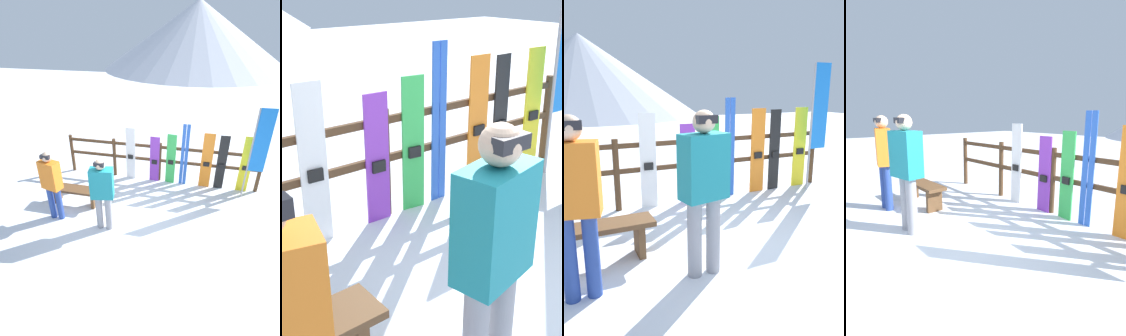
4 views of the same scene
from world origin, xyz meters
The scene contains 14 objects.
ground_plane centered at (0.00, 0.00, 0.00)m, with size 40.00×40.00×0.00m, color white.
mountain_backdrop centered at (0.00, 24.12, 3.00)m, with size 18.00×18.00×6.00m.
fence centered at (0.00, 2.12, 0.70)m, with size 5.46×0.10×1.17m.
bench centered at (-1.88, 0.52, 0.34)m, with size 1.34×0.36×0.46m.
person_orange centered at (-2.07, -0.09, 1.00)m, with size 0.49×0.34×1.73m.
person_teal centered at (-0.86, -0.17, 1.00)m, with size 0.52×0.35×1.74m.
snowboard_white centered at (-0.83, 2.07, 0.78)m, with size 0.27×0.07×1.57m.
snowboard_purple centered at (-0.14, 2.07, 0.68)m, with size 0.27×0.06×1.37m.
snowboard_green centered at (0.32, 2.07, 0.74)m, with size 0.26×0.08×1.48m.
ski_pair_blue centered at (0.68, 2.07, 0.90)m, with size 0.20×0.02×1.79m.
snowboard_orange centered at (1.29, 2.07, 0.79)m, with size 0.30×0.05×1.59m.
snowboard_black_stripe centered at (1.68, 2.07, 0.78)m, with size 0.25×0.07×1.56m.
snowboard_yellow centered at (2.29, 2.07, 0.79)m, with size 0.28×0.07×1.59m.
rental_flag centered at (2.40, 1.76, 1.47)m, with size 0.40×0.04×2.41m.
Camera 3 is at (-2.18, -3.06, 1.92)m, focal length 35.00 mm.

